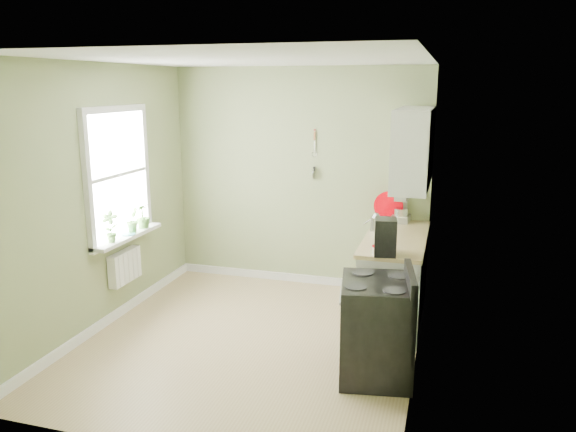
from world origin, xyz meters
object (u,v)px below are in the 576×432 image
(stand_mixer, at_px, (402,207))
(coffee_maker, at_px, (385,238))
(kettle, at_px, (376,222))
(stove, at_px, (376,328))

(stand_mixer, height_order, coffee_maker, stand_mixer)
(stand_mixer, height_order, kettle, stand_mixer)
(kettle, bearing_deg, stand_mixer, 67.80)
(stove, xyz_separation_m, coffee_maker, (-0.03, 0.63, 0.64))
(kettle, relative_size, coffee_maker, 0.57)
(stand_mixer, bearing_deg, kettle, -112.20)
(stand_mixer, distance_m, kettle, 0.61)
(coffee_maker, bearing_deg, kettle, 103.10)
(stove, bearing_deg, stand_mixer, 89.95)
(stove, xyz_separation_m, stand_mixer, (0.00, 2.06, 0.64))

